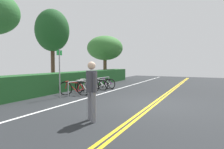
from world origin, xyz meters
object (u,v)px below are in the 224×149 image
bicycle_3 (95,85)px  bicycle_1 (85,87)px  bicycle_4 (103,84)px  bicycle_5 (106,83)px  bicycle_0 (75,88)px  tree_mid (52,31)px  tree_far_right (105,48)px  sign_post_near (60,69)px  pedestrian (92,87)px  bicycle_2 (88,85)px  bike_rack (92,82)px

bicycle_3 → bicycle_1: bearing=-172.0°
bicycle_1 → bicycle_4: (2.07, -0.00, -0.02)m
bicycle_5 → bicycle_0: bearing=179.5°
bicycle_4 → bicycle_3: bearing=164.4°
bicycle_5 → tree_mid: bearing=104.9°
bicycle_4 → tree_far_right: bearing=26.7°
bicycle_0 → sign_post_near: sign_post_near is taller
pedestrian → sign_post_near: sign_post_near is taller
bicycle_2 → bicycle_4: bearing=-10.6°
bicycle_3 → sign_post_near: (-3.04, 0.14, 1.09)m
bicycle_5 → bicycle_1: bearing=-178.0°
bicycle_3 → tree_mid: size_ratio=0.31×
bicycle_0 → bicycle_3: (2.14, 0.07, -0.04)m
bicycle_2 → bicycle_3: (0.69, -0.07, -0.04)m
bicycle_4 → bicycle_5: (0.68, 0.10, -0.02)m
tree_mid → bicycle_3: bearing=-95.7°
bike_rack → bicycle_3: bearing=7.2°
bicycle_1 → tree_mid: tree_mid is taller
sign_post_near → tree_mid: size_ratio=0.43×
bicycle_1 → bicycle_3: bicycle_1 is taller
bicycle_4 → tree_mid: (-0.34, 3.90, 3.64)m
bicycle_3 → tree_far_right: (6.56, 2.75, 2.81)m
bicycle_1 → bicycle_2: bicycle_2 is taller
bicycle_2 → bicycle_5: 2.08m
bicycle_1 → sign_post_near: (-1.67, 0.33, 1.05)m
bicycle_0 → bicycle_1: size_ratio=0.98×
tree_mid → bicycle_5: bearing=-75.1°
tree_mid → tree_far_right: bearing=-8.7°
bike_rack → sign_post_near: sign_post_near is taller
tree_mid → pedestrian: bearing=-130.7°
bicycle_2 → bicycle_5: (2.08, -0.16, -0.04)m
bicycle_3 → sign_post_near: 3.23m
bicycle_1 → bicycle_3: (1.37, 0.19, -0.04)m
bicycle_1 → tree_mid: bearing=65.9°
bike_rack → tree_mid: 5.13m
bicycle_3 → tree_mid: bearing=84.3°
bicycle_2 → bicycle_4: (1.40, -0.26, -0.02)m
bike_rack → bicycle_1: size_ratio=2.68×
sign_post_near → tree_mid: 5.55m
bicycle_3 → bicycle_4: bicycle_4 is taller
bike_rack → sign_post_near: size_ratio=1.94×
bicycle_4 → bike_rack: bearing=172.1°
tree_far_right → bicycle_5: bearing=-151.1°
bicycle_1 → bicycle_2: (0.68, 0.26, 0.00)m
bicycle_5 → pedestrian: pedestrian is taller
bicycle_4 → pedestrian: size_ratio=0.95×
bicycle_3 → pedestrian: size_ratio=1.00×
bicycle_2 → pedestrian: 6.04m
pedestrian → bicycle_0: bearing=42.7°
bicycle_1 → bicycle_0: bearing=171.0°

